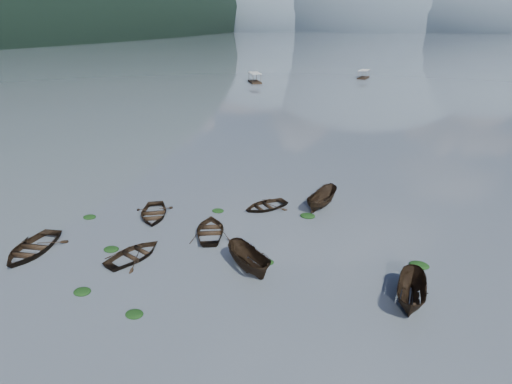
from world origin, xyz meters
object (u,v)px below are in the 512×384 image
(rowboat_0, at_px, (33,252))
(pontoon_left, at_px, (255,82))
(pontoon_centre, at_px, (363,78))
(rowboat_3, at_px, (211,233))

(rowboat_0, distance_m, pontoon_left, 86.60)
(rowboat_0, relative_size, pontoon_centre, 0.86)
(pontoon_left, height_order, pontoon_centre, pontoon_left)
(rowboat_0, relative_size, pontoon_left, 0.78)
(pontoon_left, xyz_separation_m, pontoon_centre, (26.59, 18.33, 0.00))
(rowboat_0, height_order, pontoon_centre, pontoon_centre)
(rowboat_3, xyz_separation_m, pontoon_left, (-24.04, 79.05, 0.00))
(pontoon_centre, bearing_deg, rowboat_0, -89.04)
(rowboat_3, bearing_deg, pontoon_centre, -115.06)
(rowboat_3, bearing_deg, pontoon_left, -96.65)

